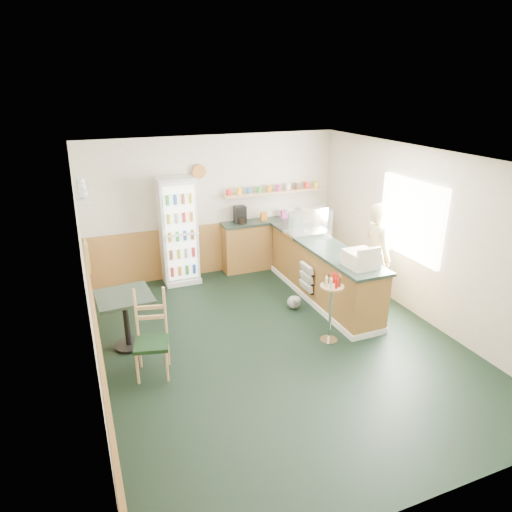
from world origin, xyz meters
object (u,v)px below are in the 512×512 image
display_case (308,222)px  cafe_table (125,311)px  drinks_fridge (178,231)px  condiment_stand (331,298)px  cash_register (361,259)px  shopkeeper (377,255)px  cafe_chair (150,330)px

display_case → cafe_table: (-3.40, -0.97, -0.65)m
drinks_fridge → display_case: bearing=-26.4°
display_case → condiment_stand: 2.08m
cash_register → shopkeeper: 0.91m
condiment_stand → cash_register: bearing=20.7°
cafe_table → cafe_chair: bearing=-72.8°
drinks_fridge → shopkeeper: (2.85, -2.21, -0.10)m
cash_register → cafe_table: size_ratio=0.54×
drinks_fridge → cafe_chair: drinks_fridge is taller
drinks_fridge → display_case: size_ratio=2.52×
display_case → shopkeeper: shopkeeper is taller
cash_register → condiment_stand: cash_register is taller
condiment_stand → cafe_table: bearing=161.3°
display_case → cafe_chair: display_case is taller
drinks_fridge → shopkeeper: bearing=-37.8°
display_case → cafe_chair: 3.65m
display_case → condiment_stand: display_case is taller
display_case → cash_register: 1.68m
cash_register → cafe_table: 3.52m
cafe_chair → shopkeeper: bearing=21.6°
drinks_fridge → shopkeeper: drinks_fridge is taller
display_case → condiment_stand: (-0.62, -1.91, -0.53)m
drinks_fridge → cash_register: size_ratio=4.54×
display_case → cafe_table: size_ratio=0.96×
cash_register → condiment_stand: bearing=-160.7°
condiment_stand → shopkeeper: bearing=30.3°
cash_register → cafe_chair: cash_register is taller
cafe_chair → cash_register: bearing=13.7°
display_case → cash_register: bearing=-90.0°
condiment_stand → cafe_chair: 2.58m
shopkeeper → cafe_table: (-4.10, 0.18, -0.32)m
drinks_fridge → cafe_table: bearing=-121.6°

